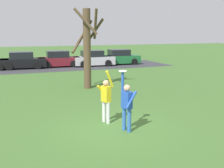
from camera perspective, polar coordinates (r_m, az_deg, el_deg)
ground_plane at (r=9.84m, az=0.59°, el=-9.25°), size 120.00×120.00×0.00m
person_catcher at (r=9.24m, az=3.17°, el=-4.23°), size 0.48×0.59×2.08m
person_defender at (r=10.10m, az=-1.28°, el=-2.89°), size 0.55×0.63×2.04m
frisbee_disc at (r=9.18m, az=2.30°, el=2.76°), size 0.28×0.28×0.02m
parked_car_black at (r=26.81m, az=-18.41°, el=4.67°), size 4.18×2.19×1.59m
parked_car_maroon at (r=27.35m, az=-11.25°, el=5.13°), size 4.18×2.19×1.59m
parked_car_silver at (r=27.60m, az=-3.99°, el=5.37°), size 4.18×2.19×1.59m
parked_car_green at (r=28.97m, az=1.69°, el=5.65°), size 4.18×2.19×1.59m
parking_strip at (r=27.06m, az=-11.39°, el=3.53°), size 22.80×6.40×0.01m
bare_tree_tall at (r=16.34m, az=-5.28°, el=8.11°), size 2.00×1.91×4.77m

